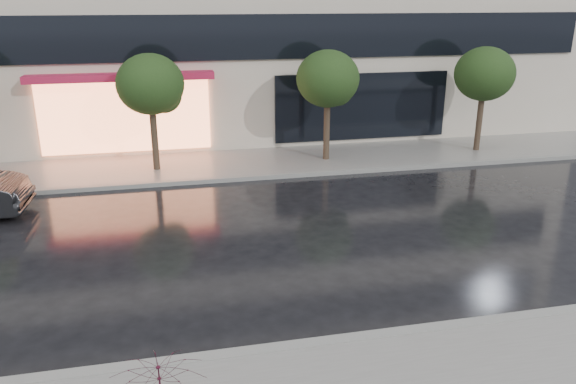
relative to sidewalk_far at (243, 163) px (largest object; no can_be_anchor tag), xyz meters
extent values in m
plane|color=black|center=(0.00, -10.25, -0.06)|extent=(120.00, 120.00, 0.00)
cube|color=slate|center=(0.00, 0.00, 0.00)|extent=(60.00, 3.50, 0.12)
cube|color=gray|center=(0.00, -11.25, 0.01)|extent=(60.00, 0.25, 0.14)
cube|color=gray|center=(0.00, -1.75, 0.01)|extent=(60.00, 0.25, 0.14)
cube|color=black|center=(0.00, 1.69, 4.24)|extent=(28.00, 0.12, 1.60)
cube|color=#FF8C59|center=(-4.00, 1.67, 1.54)|extent=(6.00, 0.10, 2.60)
cube|color=#B21B41|center=(-4.00, 1.34, 2.99)|extent=(6.40, 0.70, 0.25)
cube|color=black|center=(5.00, 1.69, 1.54)|extent=(7.00, 0.10, 2.60)
cylinder|color=#33261C|center=(-3.00, -0.25, 1.04)|extent=(0.22, 0.22, 2.20)
ellipsoid|color=black|center=(-3.00, -0.25, 2.94)|extent=(2.20, 2.20, 1.98)
sphere|color=black|center=(-2.60, -0.05, 2.54)|extent=(1.20, 1.20, 1.20)
cylinder|color=#33261C|center=(3.00, -0.25, 1.04)|extent=(0.22, 0.22, 2.20)
ellipsoid|color=black|center=(3.00, -0.25, 2.94)|extent=(2.20, 2.20, 1.98)
sphere|color=black|center=(3.40, -0.05, 2.54)|extent=(1.20, 1.20, 1.20)
cylinder|color=#33261C|center=(9.00, -0.25, 1.04)|extent=(0.22, 0.22, 2.20)
ellipsoid|color=black|center=(9.00, -0.25, 2.94)|extent=(2.20, 2.20, 1.98)
sphere|color=black|center=(9.40, -0.05, 2.54)|extent=(1.20, 1.20, 1.20)
camera|label=1|loc=(-2.54, -19.13, 5.63)|focal=35.00mm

